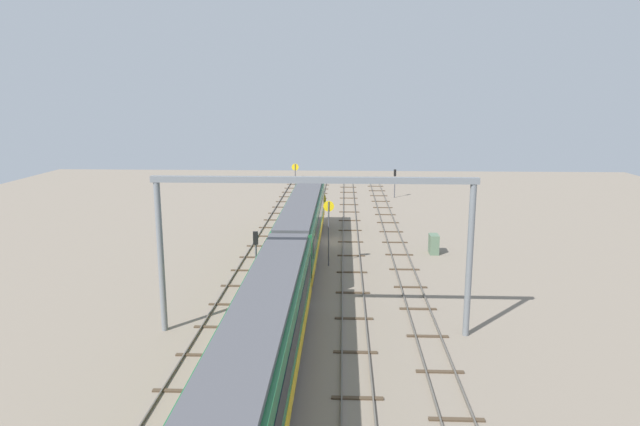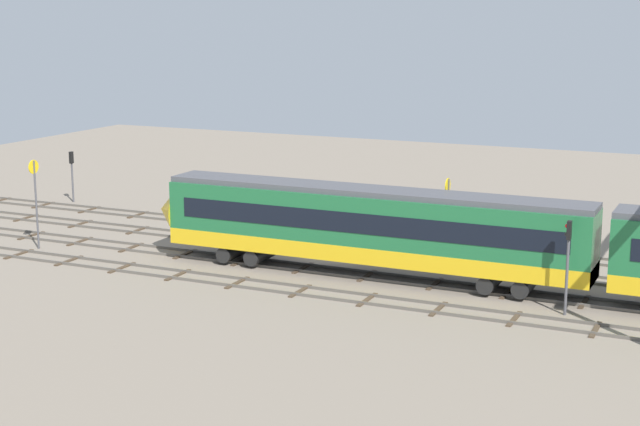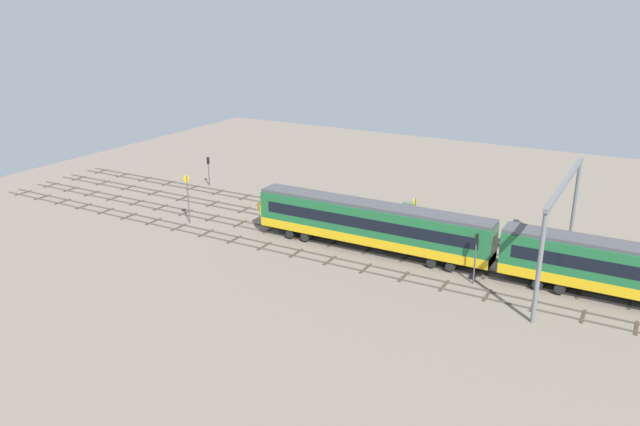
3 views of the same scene
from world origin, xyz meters
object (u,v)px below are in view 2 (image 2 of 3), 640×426
object	(u,v)px
speed_sign_near_foreground	(447,213)
signal_light_trackside_approach	(72,169)
train	(592,252)
signal_light_trackside_departure	(568,254)
speed_sign_mid_trackside	(35,193)
relay_cabinet	(428,221)

from	to	relation	value
speed_sign_near_foreground	signal_light_trackside_approach	world-z (taller)	speed_sign_near_foreground
train	signal_light_trackside_approach	size ratio (longest dim) A/B	12.92
train	signal_light_trackside_approach	xyz separation A→B (m)	(40.54, -10.51, -0.07)
signal_light_trackside_departure	speed_sign_mid_trackside	bearing A→B (deg)	0.05
train	speed_sign_mid_trackside	size ratio (longest dim) A/B	9.12
signal_light_trackside_departure	signal_light_trackside_approach	bearing A→B (deg)	-18.04
speed_sign_near_foreground	signal_light_trackside_approach	distance (m)	33.38
signal_light_trackside_approach	signal_light_trackside_departure	size ratio (longest dim) A/B	0.84
train	signal_light_trackside_approach	world-z (taller)	train
speed_sign_mid_trackside	train	bearing A→B (deg)	-175.67
speed_sign_mid_trackside	signal_light_trackside_approach	world-z (taller)	speed_sign_mid_trackside
speed_sign_near_foreground	signal_light_trackside_departure	world-z (taller)	speed_sign_near_foreground
train	speed_sign_mid_trackside	xyz separation A→B (m)	(32.80, 2.48, 0.84)
speed_sign_mid_trackside	relay_cabinet	xyz separation A→B (m)	(-20.49, -14.00, -2.64)
signal_light_trackside_departure	relay_cabinet	xyz separation A→B (m)	(11.57, -13.97, -2.17)
speed_sign_near_foreground	relay_cabinet	xyz separation A→B (m)	(4.11, -9.19, -2.59)
speed_sign_near_foreground	signal_light_trackside_departure	bearing A→B (deg)	147.34
train	relay_cabinet	size ratio (longest dim) A/B	29.42
train	signal_light_trackside_departure	bearing A→B (deg)	73.15
speed_sign_near_foreground	relay_cabinet	bearing A→B (deg)	-65.88
train	relay_cabinet	xyz separation A→B (m)	(12.31, -11.51, -1.80)
train	signal_light_trackside_approach	bearing A→B (deg)	-14.54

